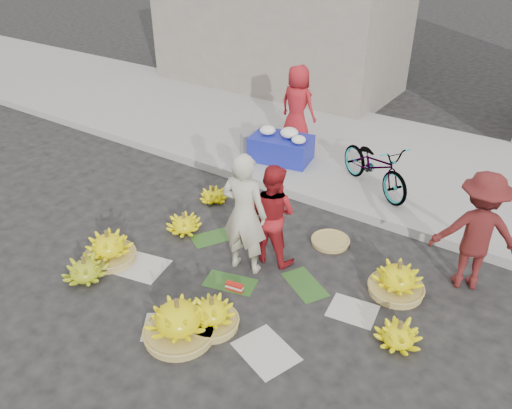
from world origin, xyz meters
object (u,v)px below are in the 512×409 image
Objects in this scene: flower_table at (281,147)px; bicycle at (375,165)px; banana_bunch_4 at (399,335)px; vendor_cream at (244,214)px; banana_bunch_0 at (109,247)px.

bicycle is (1.82, -0.11, 0.17)m from flower_table.
banana_bunch_4 is 4.54m from flower_table.
vendor_cream reaches higher than bicycle.
banana_bunch_0 is 0.45× the size of bicycle.
banana_bunch_0 reaches higher than banana_bunch_4.
banana_bunch_0 is 1.19× the size of banana_bunch_4.
banana_bunch_4 is 0.52× the size of flower_table.
vendor_cream is 1.39× the size of flower_table.
bicycle reaches higher than banana_bunch_0.
vendor_cream is 1.01× the size of bicycle.
banana_bunch_0 is 0.44× the size of vendor_cream.
banana_bunch_4 is at bearing 10.63° from banana_bunch_0.
bicycle is (0.62, 2.75, -0.27)m from vendor_cream.
bicycle is at bearing 58.74° from banana_bunch_0.
bicycle reaches higher than flower_table.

